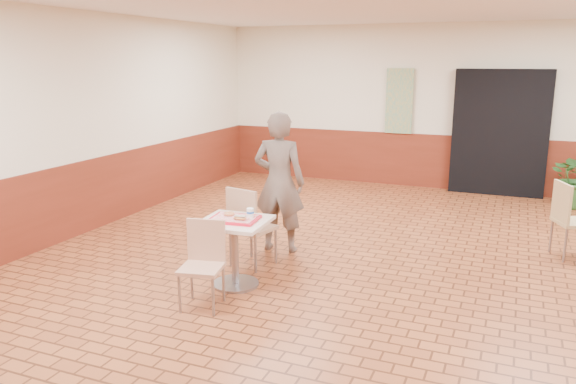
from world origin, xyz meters
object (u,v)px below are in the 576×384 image
at_px(customer, 279,182).
at_px(paper_cup, 250,213).
at_px(serving_tray, 234,219).
at_px(ring_donut, 229,214).
at_px(long_john_donut, 240,218).
at_px(chair_main_front, 203,259).
at_px(main_table, 235,242).
at_px(chair_second_left, 570,216).
at_px(chair_main_back, 248,223).

relative_size(customer, paper_cup, 18.24).
distance_m(serving_tray, ring_donut, 0.10).
distance_m(ring_donut, long_john_donut, 0.21).
bearing_deg(long_john_donut, chair_main_front, -108.09).
bearing_deg(main_table, ring_donut, 149.13).
relative_size(paper_cup, chair_second_left, 0.10).
height_order(chair_main_back, ring_donut, chair_main_back).
relative_size(chair_main_back, chair_second_left, 1.02).
xyz_separation_m(serving_tray, long_john_donut, (0.10, -0.06, 0.04)).
relative_size(customer, long_john_donut, 11.80).
relative_size(main_table, customer, 0.41).
height_order(customer, long_john_donut, customer).
distance_m(chair_main_back, chair_second_left, 3.86).
bearing_deg(chair_main_front, ring_donut, 80.62).
distance_m(chair_main_back, long_john_donut, 0.69).
distance_m(ring_donut, chair_second_left, 4.09).
distance_m(chair_main_front, chair_main_back, 1.09).
xyz_separation_m(long_john_donut, chair_second_left, (3.22, 2.37, -0.25)).
height_order(chair_main_front, chair_second_left, chair_second_left).
bearing_deg(customer, paper_cup, 90.55).
distance_m(chair_main_front, long_john_donut, 0.59).
distance_m(ring_donut, paper_cup, 0.24).
xyz_separation_m(customer, serving_tray, (0.02, -1.23, -0.14)).
bearing_deg(chair_main_back, long_john_donut, 122.64).
bearing_deg(ring_donut, customer, 86.69).
height_order(chair_main_front, customer, customer).
relative_size(ring_donut, chair_second_left, 0.12).
bearing_deg(main_table, long_john_donut, -30.88).
bearing_deg(long_john_donut, ring_donut, 149.12).
height_order(chair_main_back, serving_tray, chair_main_back).
bearing_deg(long_john_donut, paper_cup, 67.53).
bearing_deg(long_john_donut, chair_second_left, 36.34).
xyz_separation_m(chair_main_front, paper_cup, (0.21, 0.61, 0.33)).
bearing_deg(chair_main_front, customer, 76.82).
height_order(customer, ring_donut, customer).
height_order(chair_main_front, long_john_donut, chair_main_front).
relative_size(serving_tray, paper_cup, 5.07).
xyz_separation_m(main_table, chair_main_front, (-0.06, -0.54, -0.02)).
relative_size(chair_main_back, serving_tray, 1.95).
distance_m(long_john_donut, paper_cup, 0.14).
distance_m(customer, paper_cup, 1.17).
bearing_deg(main_table, paper_cup, 26.08).
bearing_deg(long_john_donut, customer, 95.01).
distance_m(customer, chair_second_left, 3.52).
height_order(main_table, chair_main_back, chair_main_back).
relative_size(chair_main_front, customer, 0.48).
distance_m(customer, long_john_donut, 1.30).
relative_size(serving_tray, long_john_donut, 3.28).
distance_m(chair_main_back, customer, 0.77).
xyz_separation_m(main_table, ring_donut, (-0.09, 0.05, 0.28)).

